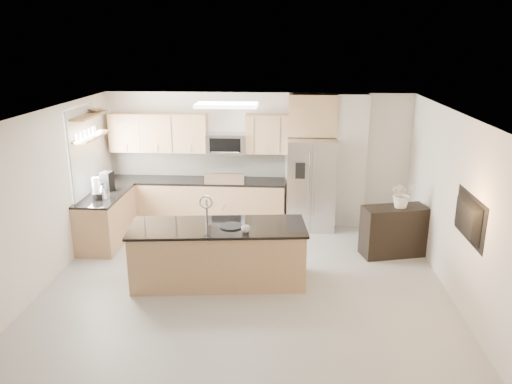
# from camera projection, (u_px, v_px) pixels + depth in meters

# --- Properties ---
(floor) EXTENTS (6.50, 6.50, 0.00)m
(floor) POSITION_uv_depth(u_px,v_px,m) (244.00, 296.00, 7.27)
(floor) COLOR #ACAAA3
(floor) RESTS_ON ground
(ceiling) EXTENTS (6.00, 6.50, 0.02)m
(ceiling) POSITION_uv_depth(u_px,v_px,m) (242.00, 118.00, 6.51)
(ceiling) COLOR silver
(ceiling) RESTS_ON wall_back
(wall_back) EXTENTS (6.00, 0.02, 2.60)m
(wall_back) POSITION_uv_depth(u_px,v_px,m) (258.00, 158.00, 9.99)
(wall_back) COLOR silver
(wall_back) RESTS_ON floor
(wall_front) EXTENTS (6.00, 0.02, 2.60)m
(wall_front) POSITION_uv_depth(u_px,v_px,m) (204.00, 352.00, 3.79)
(wall_front) COLOR silver
(wall_front) RESTS_ON floor
(wall_left) EXTENTS (0.02, 6.50, 2.60)m
(wall_left) POSITION_uv_depth(u_px,v_px,m) (33.00, 207.00, 7.08)
(wall_left) COLOR silver
(wall_left) RESTS_ON floor
(wall_right) EXTENTS (0.02, 6.50, 2.60)m
(wall_right) POSITION_uv_depth(u_px,v_px,m) (465.00, 216.00, 6.70)
(wall_right) COLOR silver
(wall_right) RESTS_ON floor
(back_counter) EXTENTS (3.55, 0.66, 1.44)m
(back_counter) POSITION_uv_depth(u_px,v_px,m) (196.00, 201.00, 10.00)
(back_counter) COLOR tan
(back_counter) RESTS_ON floor
(left_counter) EXTENTS (0.66, 1.50, 0.92)m
(left_counter) POSITION_uv_depth(u_px,v_px,m) (106.00, 218.00, 9.07)
(left_counter) COLOR tan
(left_counter) RESTS_ON floor
(range) EXTENTS (0.76, 0.64, 1.14)m
(range) POSITION_uv_depth(u_px,v_px,m) (227.00, 202.00, 9.96)
(range) COLOR black
(range) RESTS_ON floor
(upper_cabinets) EXTENTS (3.50, 0.33, 0.75)m
(upper_cabinets) POSITION_uv_depth(u_px,v_px,m) (191.00, 133.00, 9.76)
(upper_cabinets) COLOR tan
(upper_cabinets) RESTS_ON wall_back
(microwave) EXTENTS (0.76, 0.40, 0.40)m
(microwave) POSITION_uv_depth(u_px,v_px,m) (226.00, 144.00, 9.73)
(microwave) COLOR #ADADAF
(microwave) RESTS_ON upper_cabinets
(refrigerator) EXTENTS (0.92, 0.78, 1.78)m
(refrigerator) POSITION_uv_depth(u_px,v_px,m) (311.00, 184.00, 9.69)
(refrigerator) COLOR #ADADAF
(refrigerator) RESTS_ON floor
(partition_column) EXTENTS (0.60, 0.30, 2.60)m
(partition_column) POSITION_uv_depth(u_px,v_px,m) (350.00, 161.00, 9.73)
(partition_column) COLOR beige
(partition_column) RESTS_ON floor
(window) EXTENTS (0.04, 1.15, 1.65)m
(window) POSITION_uv_depth(u_px,v_px,m) (83.00, 154.00, 8.74)
(window) COLOR white
(window) RESTS_ON wall_left
(shelf_lower) EXTENTS (0.30, 1.20, 0.04)m
(shelf_lower) POSITION_uv_depth(u_px,v_px,m) (91.00, 136.00, 8.74)
(shelf_lower) COLOR #93603B
(shelf_lower) RESTS_ON wall_left
(shelf_upper) EXTENTS (0.30, 1.20, 0.04)m
(shelf_upper) POSITION_uv_depth(u_px,v_px,m) (89.00, 115.00, 8.63)
(shelf_upper) COLOR #93603B
(shelf_upper) RESTS_ON wall_left
(ceiling_fixture) EXTENTS (1.00, 0.50, 0.06)m
(ceiling_fixture) POSITION_uv_depth(u_px,v_px,m) (227.00, 105.00, 8.07)
(ceiling_fixture) COLOR white
(ceiling_fixture) RESTS_ON ceiling
(island) EXTENTS (2.71, 1.21, 1.33)m
(island) POSITION_uv_depth(u_px,v_px,m) (218.00, 254.00, 7.58)
(island) COLOR tan
(island) RESTS_ON floor
(credenza) EXTENTS (1.16, 0.71, 0.87)m
(credenza) POSITION_uv_depth(u_px,v_px,m) (394.00, 231.00, 8.54)
(credenza) COLOR black
(credenza) RESTS_ON floor
(cup) EXTENTS (0.13, 0.13, 0.10)m
(cup) POSITION_uv_depth(u_px,v_px,m) (246.00, 229.00, 7.19)
(cup) COLOR silver
(cup) RESTS_ON island
(platter) EXTENTS (0.37, 0.37, 0.02)m
(platter) POSITION_uv_depth(u_px,v_px,m) (231.00, 226.00, 7.41)
(platter) COLOR black
(platter) RESTS_ON island
(blender) EXTENTS (0.17, 0.17, 0.40)m
(blender) POSITION_uv_depth(u_px,v_px,m) (96.00, 190.00, 8.58)
(blender) COLOR black
(blender) RESTS_ON left_counter
(kettle) EXTENTS (0.22, 0.22, 0.27)m
(kettle) POSITION_uv_depth(u_px,v_px,m) (102.00, 191.00, 8.72)
(kettle) COLOR #ADADAF
(kettle) RESTS_ON left_counter
(coffee_maker) EXTENTS (0.22, 0.25, 0.35)m
(coffee_maker) POSITION_uv_depth(u_px,v_px,m) (107.00, 182.00, 9.14)
(coffee_maker) COLOR black
(coffee_maker) RESTS_ON left_counter
(bowl) EXTENTS (0.45, 0.45, 0.08)m
(bowl) POSITION_uv_depth(u_px,v_px,m) (95.00, 110.00, 8.90)
(bowl) COLOR #ADADAF
(bowl) RESTS_ON shelf_upper
(flower_vase) EXTENTS (0.69, 0.62, 0.71)m
(flower_vase) POSITION_uv_depth(u_px,v_px,m) (403.00, 187.00, 8.31)
(flower_vase) COLOR white
(flower_vase) RESTS_ON credenza
(television) EXTENTS (0.14, 1.08, 0.62)m
(television) POSITION_uv_depth(u_px,v_px,m) (463.00, 218.00, 6.50)
(television) COLOR black
(television) RESTS_ON wall_right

